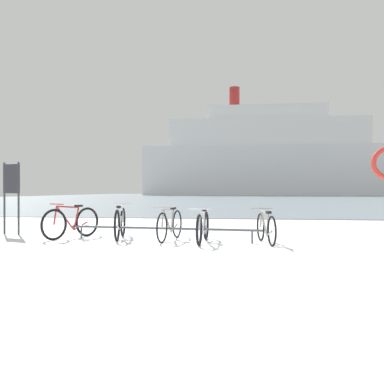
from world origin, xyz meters
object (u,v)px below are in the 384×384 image
bicycle_0 (71,223)px  info_sign (11,186)px  bicycle_1 (120,223)px  bicycle_4 (266,228)px  ferry_ship (271,159)px  bicycle_3 (203,227)px  bicycle_2 (170,225)px

bicycle_0 → info_sign: (-1.91, 0.68, 0.88)m
bicycle_1 → bicycle_4: bearing=-7.8°
bicycle_0 → bicycle_1: 1.17m
bicycle_1 → ferry_ship: ferry_ship is taller
bicycle_3 → info_sign: size_ratio=0.93×
bicycle_0 → bicycle_3: (3.16, -0.38, -0.03)m
bicycle_2 → bicycle_4: 2.15m
ferry_ship → info_sign: bearing=-97.6°
bicycle_0 → bicycle_3: size_ratio=0.90×
bicycle_4 → ferry_ship: 87.18m
bicycle_0 → bicycle_4: (4.51, -0.38, -0.04)m
bicycle_0 → info_sign: size_ratio=0.83×
info_sign → bicycle_4: bearing=-9.4°
bicycle_2 → info_sign: 4.45m
bicycle_0 → bicycle_2: 2.38m
bicycle_1 → bicycle_4: 3.37m
bicycle_3 → bicycle_2: bearing=159.1°
bicycle_2 → info_sign: (-4.29, 0.77, 0.89)m
bicycle_0 → bicycle_1: bearing=3.8°
bicycle_4 → ferry_ship: bearing=86.6°
info_sign → bicycle_3: bearing=-11.9°
info_sign → ferry_ship: ferry_ship is taller
bicycle_3 → ferry_ship: ferry_ship is taller
bicycle_4 → bicycle_2: bearing=172.1°
ferry_ship → bicycle_0: bearing=-96.3°
info_sign → ferry_ship: bearing=82.4°
bicycle_0 → info_sign: bearing=160.3°
bicycle_3 → info_sign: bearing=168.1°
bicycle_2 → bicycle_3: 0.83m
bicycle_1 → bicycle_4: size_ratio=1.09×
bicycle_3 → ferry_ship: (6.42, 86.68, 7.89)m
bicycle_4 → info_sign: size_ratio=0.84×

